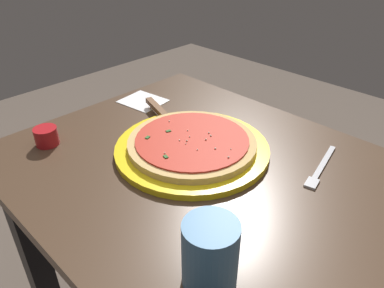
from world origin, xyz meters
name	(u,v)px	position (x,y,z in m)	size (l,w,h in m)	color
restaurant_table	(201,220)	(0.00, 0.00, 0.60)	(0.90, 0.73, 0.77)	black
serving_plate	(192,148)	(0.06, -0.03, 0.77)	(0.37, 0.37, 0.02)	yellow
pizza	(192,142)	(0.06, -0.03, 0.79)	(0.30, 0.30, 0.02)	#DBB26B
pizza_server	(163,115)	(0.22, -0.08, 0.79)	(0.22, 0.11, 0.01)	silver
cup_tall_drink	(210,254)	(-0.22, 0.22, 0.82)	(0.08, 0.08, 0.11)	teal
cup_small_sauce	(46,136)	(0.33, 0.20, 0.79)	(0.06, 0.06, 0.04)	#B2191E
napkin_folded_right	(143,101)	(0.36, -0.12, 0.77)	(0.13, 0.11, 0.00)	white
fork	(320,168)	(-0.20, -0.17, 0.77)	(0.06, 0.19, 0.00)	silver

